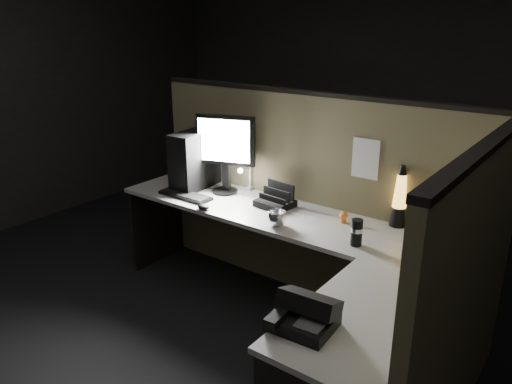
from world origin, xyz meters
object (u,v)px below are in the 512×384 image
Objects in this scene: monitor at (225,147)px; keyboard at (185,195)px; desk_phone at (304,313)px; pc_tower at (195,160)px; lava_lamp at (399,201)px.

keyboard is at bearing -141.59° from monitor.
desk_phone reaches higher than keyboard.
pc_tower is at bearing 113.37° from keyboard.
keyboard is at bearing -71.33° from pc_tower.
lava_lamp is (1.31, 0.16, -0.19)m from monitor.
monitor is 1.33m from lava_lamp.
monitor is 2.05× the size of desk_phone.
pc_tower is at bearing 142.90° from desk_phone.
pc_tower is 0.32m from keyboard.
pc_tower is 1.59m from lava_lamp.
pc_tower reaches higher than lava_lamp.
keyboard is 1.55m from lava_lamp.
monitor is 1.47× the size of lava_lamp.
monitor reaches higher than lava_lamp.
lava_lamp reaches higher than desk_phone.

